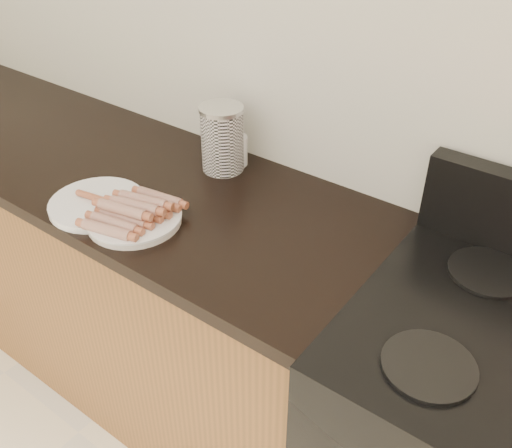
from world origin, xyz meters
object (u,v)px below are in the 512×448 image
Objects in this scene: main_plate at (135,220)px; canister at (222,139)px; mug at (235,150)px; side_plate at (97,204)px.

canister is (0.01, 0.36, 0.09)m from main_plate.
mug is at bearing 75.39° from canister.
side_plate reaches higher than main_plate.
mug is at bearing 69.57° from side_plate.
side_plate is at bearing -110.43° from mug.
side_plate is 1.30× the size of canister.
side_plate is 2.83× the size of mug.
canister reaches higher than main_plate.
mug is (0.01, 0.05, -0.05)m from canister.
mug is (0.02, 0.40, 0.04)m from main_plate.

